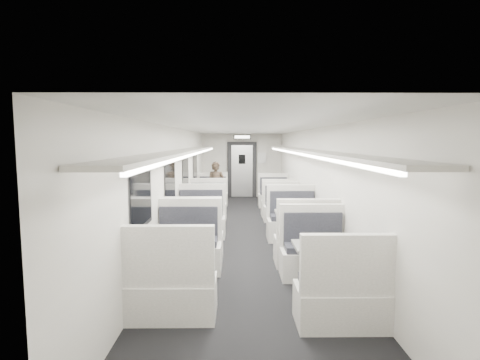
{
  "coord_description": "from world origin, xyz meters",
  "views": [
    {
      "loc": [
        -0.21,
        -8.2,
        2.12
      ],
      "look_at": [
        -0.12,
        0.71,
        1.2
      ],
      "focal_mm": 28.0,
      "sensor_mm": 36.0,
      "label": 1
    }
  ],
  "objects_px": {
    "booth_right_c": "(299,231)",
    "exit_sign": "(242,137)",
    "booth_left_b": "(205,211)",
    "booth_left_d": "(181,263)",
    "booth_left_a": "(211,198)",
    "passenger": "(216,186)",
    "booth_left_c": "(197,228)",
    "vestibule_door": "(242,170)",
    "booth_right_a": "(276,199)",
    "booth_right_b": "(285,213)",
    "booth_right_d": "(326,270)"
  },
  "relations": [
    {
      "from": "booth_right_c",
      "to": "exit_sign",
      "type": "xyz_separation_m",
      "value": [
        -1.0,
        6.55,
        1.89
      ]
    },
    {
      "from": "booth_left_b",
      "to": "booth_left_d",
      "type": "relative_size",
      "value": 0.94
    },
    {
      "from": "booth_left_a",
      "to": "exit_sign",
      "type": "distance_m",
      "value": 2.97
    },
    {
      "from": "passenger",
      "to": "exit_sign",
      "type": "distance_m",
      "value": 2.9
    },
    {
      "from": "booth_left_a",
      "to": "passenger",
      "type": "bearing_deg",
      "value": -60.83
    },
    {
      "from": "booth_left_d",
      "to": "exit_sign",
      "type": "xyz_separation_m",
      "value": [
        1.0,
        8.48,
        1.89
      ]
    },
    {
      "from": "booth_left_c",
      "to": "vestibule_door",
      "type": "relative_size",
      "value": 1.04
    },
    {
      "from": "passenger",
      "to": "exit_sign",
      "type": "bearing_deg",
      "value": 79.5
    },
    {
      "from": "booth_left_c",
      "to": "booth_left_d",
      "type": "xyz_separation_m",
      "value": [
        0.0,
        -2.2,
        0.0
      ]
    },
    {
      "from": "booth_right_a",
      "to": "booth_left_d",
      "type": "bearing_deg",
      "value": -108.15
    },
    {
      "from": "vestibule_door",
      "to": "booth_right_b",
      "type": "bearing_deg",
      "value": -78.66
    },
    {
      "from": "booth_right_a",
      "to": "exit_sign",
      "type": "bearing_deg",
      "value": 112.79
    },
    {
      "from": "booth_right_b",
      "to": "booth_right_c",
      "type": "relative_size",
      "value": 0.89
    },
    {
      "from": "booth_left_b",
      "to": "exit_sign",
      "type": "xyz_separation_m",
      "value": [
        1.0,
        4.31,
        1.91
      ]
    },
    {
      "from": "booth_right_a",
      "to": "vestibule_door",
      "type": "xyz_separation_m",
      "value": [
        -1.0,
        2.87,
        0.68
      ]
    },
    {
      "from": "booth_right_c",
      "to": "exit_sign",
      "type": "relative_size",
      "value": 3.54
    },
    {
      "from": "vestibule_door",
      "to": "exit_sign",
      "type": "bearing_deg",
      "value": -90.0
    },
    {
      "from": "booth_right_b",
      "to": "booth_right_c",
      "type": "xyz_separation_m",
      "value": [
        0.0,
        -2.05,
        0.04
      ]
    },
    {
      "from": "booth_right_d",
      "to": "vestibule_door",
      "type": "bearing_deg",
      "value": 96.18
    },
    {
      "from": "booth_left_a",
      "to": "booth_right_c",
      "type": "height_order",
      "value": "booth_right_c"
    },
    {
      "from": "booth_left_d",
      "to": "booth_right_b",
      "type": "relative_size",
      "value": 1.12
    },
    {
      "from": "booth_left_c",
      "to": "booth_left_d",
      "type": "distance_m",
      "value": 2.2
    },
    {
      "from": "booth_right_c",
      "to": "booth_right_d",
      "type": "relative_size",
      "value": 1.05
    },
    {
      "from": "booth_right_a",
      "to": "booth_right_b",
      "type": "bearing_deg",
      "value": -90.0
    },
    {
      "from": "booth_left_c",
      "to": "booth_right_c",
      "type": "distance_m",
      "value": 2.02
    },
    {
      "from": "booth_right_a",
      "to": "booth_right_d",
      "type": "distance_m",
      "value": 6.36
    },
    {
      "from": "booth_right_d",
      "to": "vestibule_door",
      "type": "relative_size",
      "value": 1.0
    },
    {
      "from": "exit_sign",
      "to": "booth_right_d",
      "type": "bearing_deg",
      "value": -83.47
    },
    {
      "from": "booth_left_d",
      "to": "passenger",
      "type": "height_order",
      "value": "passenger"
    },
    {
      "from": "booth_left_a",
      "to": "booth_right_d",
      "type": "relative_size",
      "value": 0.95
    },
    {
      "from": "booth_left_a",
      "to": "booth_left_c",
      "type": "distance_m",
      "value": 4.26
    },
    {
      "from": "booth_left_b",
      "to": "exit_sign",
      "type": "relative_size",
      "value": 3.33
    },
    {
      "from": "booth_left_b",
      "to": "passenger",
      "type": "distance_m",
      "value": 2.03
    },
    {
      "from": "booth_left_d",
      "to": "passenger",
      "type": "bearing_deg",
      "value": 88.46
    },
    {
      "from": "booth_left_d",
      "to": "passenger",
      "type": "relative_size",
      "value": 1.45
    },
    {
      "from": "booth_right_d",
      "to": "booth_left_b",
      "type": "bearing_deg",
      "value": 114.28
    },
    {
      "from": "booth_right_b",
      "to": "exit_sign",
      "type": "bearing_deg",
      "value": 102.53
    },
    {
      "from": "booth_right_a",
      "to": "booth_right_b",
      "type": "xyz_separation_m",
      "value": [
        0.0,
        -2.12,
        -0.01
      ]
    },
    {
      "from": "exit_sign",
      "to": "booth_right_c",
      "type": "bearing_deg",
      "value": -81.33
    },
    {
      "from": "booth_left_a",
      "to": "booth_right_d",
      "type": "xyz_separation_m",
      "value": [
        2.0,
        -6.71,
        0.02
      ]
    },
    {
      "from": "booth_left_a",
      "to": "booth_right_b",
      "type": "xyz_separation_m",
      "value": [
        2.0,
        -2.47,
        -0.01
      ]
    },
    {
      "from": "vestibule_door",
      "to": "exit_sign",
      "type": "relative_size",
      "value": 3.39
    },
    {
      "from": "booth_left_d",
      "to": "vestibule_door",
      "type": "xyz_separation_m",
      "value": [
        1.0,
        8.97,
        0.65
      ]
    },
    {
      "from": "booth_right_a",
      "to": "booth_left_a",
      "type": "bearing_deg",
      "value": 170.03
    },
    {
      "from": "booth_left_b",
      "to": "booth_right_b",
      "type": "height_order",
      "value": "booth_left_b"
    },
    {
      "from": "passenger",
      "to": "exit_sign",
      "type": "relative_size",
      "value": 2.44
    },
    {
      "from": "booth_right_b",
      "to": "booth_left_b",
      "type": "bearing_deg",
      "value": 174.55
    },
    {
      "from": "booth_left_b",
      "to": "booth_left_c",
      "type": "height_order",
      "value": "booth_left_c"
    },
    {
      "from": "booth_left_c",
      "to": "booth_left_d",
      "type": "relative_size",
      "value": 1.0
    },
    {
      "from": "booth_left_a",
      "to": "passenger",
      "type": "height_order",
      "value": "passenger"
    }
  ]
}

